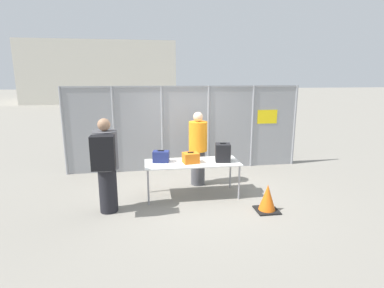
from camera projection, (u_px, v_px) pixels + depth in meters
name	position (u px, v px, depth m)	size (l,w,h in m)	color
ground_plane	(196.00, 192.00, 6.92)	(120.00, 120.00, 0.00)	gray
fence_section	(186.00, 127.00, 8.40)	(6.60, 0.07, 2.37)	gray
inspection_table	(192.00, 164.00, 6.56)	(2.06, 0.81, 0.78)	silver
suitcase_navy	(161.00, 156.00, 6.53)	(0.38, 0.28, 0.27)	navy
suitcase_orange	(191.00, 158.00, 6.47)	(0.36, 0.32, 0.25)	orange
suitcase_black	(223.00, 153.00, 6.57)	(0.37, 0.36, 0.42)	black
traveler_hooded	(106.00, 163.00, 5.66)	(0.46, 0.71, 1.85)	black
security_worker_near	(198.00, 148.00, 7.23)	(0.44, 0.44, 1.79)	#4C4C51
utility_trailer	(223.00, 142.00, 10.12)	(3.88, 2.00, 0.76)	white
distant_hangar	(106.00, 73.00, 33.46)	(14.58, 11.58, 5.94)	beige
traffic_cone	(267.00, 199.00, 5.90)	(0.44, 0.44, 0.55)	black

